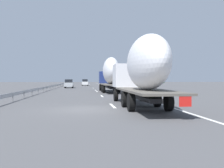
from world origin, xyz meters
name	(u,v)px	position (x,y,z in m)	size (l,w,h in m)	color
ground_plane	(85,88)	(40.00, 0.00, 0.00)	(260.00, 260.00, 0.00)	#4C4C4F
lane_stripe_0	(113,106)	(2.00, -1.80, 0.00)	(3.20, 0.20, 0.01)	white
lane_stripe_1	(102,96)	(12.76, -1.80, 0.00)	(3.20, 0.20, 0.01)	white
lane_stripe_2	(97,91)	(23.86, -1.80, 0.00)	(3.20, 0.20, 0.01)	white
lane_stripe_3	(96,90)	(28.50, -1.80, 0.00)	(3.20, 0.20, 0.01)	white
lane_stripe_4	(93,88)	(39.90, -1.80, 0.00)	(3.20, 0.20, 0.01)	white
lane_stripe_5	(91,86)	(52.74, -1.80, 0.00)	(3.20, 0.20, 0.01)	white
lane_stripe_6	(91,86)	(52.97, -1.80, 0.00)	(3.20, 0.20, 0.01)	white
lane_stripe_7	(90,85)	(67.49, -1.80, 0.00)	(3.20, 0.20, 0.01)	white
lane_stripe_8	(89,85)	(77.71, -1.80, 0.00)	(3.20, 0.20, 0.01)	white
edge_line_right	(108,87)	(45.00, -5.50, 0.00)	(110.00, 0.20, 0.01)	white
truck_lead	(110,73)	(21.60, -3.60, 2.72)	(14.19, 2.55, 4.89)	navy
truck_trailing	(142,69)	(0.67, -3.60, 2.51)	(13.35, 2.55, 4.49)	silver
car_white_van	(85,82)	(62.17, -0.20, 0.94)	(4.61, 1.76, 1.87)	white
car_silver_hatch	(69,84)	(41.39, 3.33, 0.93)	(4.79, 1.76, 1.83)	#ADB2B7
road_sign	(114,78)	(43.93, -6.70, 2.25)	(0.10, 0.90, 3.26)	gray
tree_0	(116,72)	(70.94, -10.38, 4.20)	(3.56, 3.56, 6.87)	#472D19
tree_1	(156,68)	(28.09, -12.11, 3.86)	(2.91, 2.91, 6.53)	#472D19
tree_2	(131,74)	(50.63, -11.85, 3.32)	(2.58, 2.58, 5.12)	#472D19
guardrail_median	(57,85)	(43.00, 6.00, 0.58)	(94.00, 0.10, 0.76)	#9EA0A5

